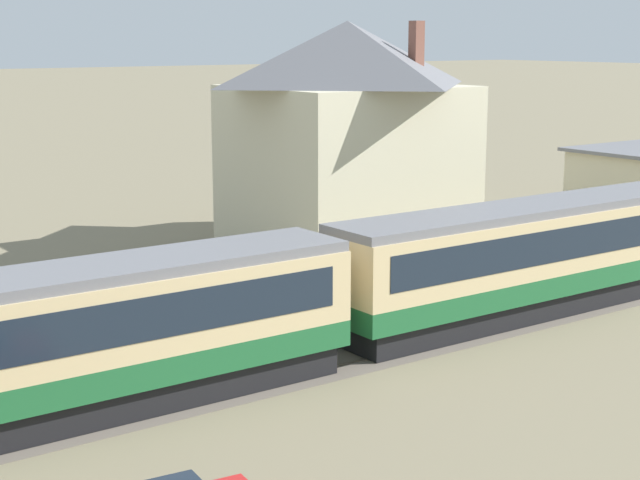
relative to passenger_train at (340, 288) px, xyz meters
name	(u,v)px	position (x,y,z in m)	size (l,w,h in m)	color
passenger_train	(340,288)	(0.00, 0.00, 0.00)	(71.33, 2.99, 4.13)	#1E6033
railway_track	(362,351)	(0.93, 0.00, -2.28)	(136.04, 3.60, 0.04)	#665B51
station_house_grey_roof	(347,130)	(11.01, 14.20, 3.33)	(10.81, 9.91, 10.89)	beige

